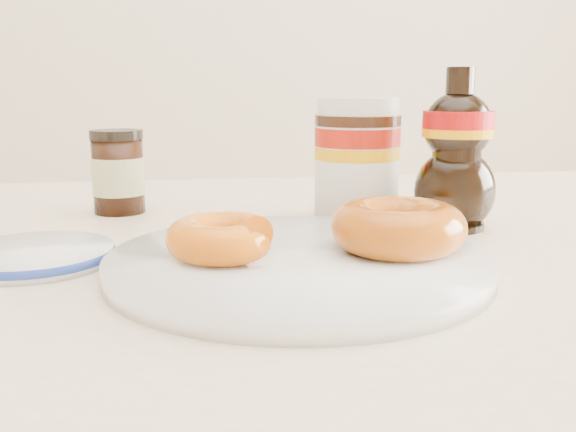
{
  "coord_description": "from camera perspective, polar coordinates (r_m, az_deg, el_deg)",
  "views": [
    {
      "loc": [
        -0.16,
        -0.46,
        0.89
      ],
      "look_at": [
        -0.07,
        0.07,
        0.79
      ],
      "focal_mm": 40.0,
      "sensor_mm": 36.0,
      "label": 1
    }
  ],
  "objects": [
    {
      "name": "nutella_jar",
      "position": [
        0.71,
        6.16,
        5.52
      ],
      "size": [
        0.09,
        0.09,
        0.13
      ],
      "rotation": [
        0.0,
        0.0,
        0.21
      ],
      "color": "white",
      "rests_on": "dining_table"
    },
    {
      "name": "dining_table",
      "position": [
        0.62,
        6.32,
        -9.98
      ],
      "size": [
        1.4,
        0.9,
        0.75
      ],
      "color": "beige",
      "rests_on": "ground"
    },
    {
      "name": "dark_jar",
      "position": [
        0.76,
        -14.86,
        3.75
      ],
      "size": [
        0.06,
        0.06,
        0.09
      ],
      "rotation": [
        0.0,
        0.0,
        -0.17
      ],
      "color": "black",
      "rests_on": "dining_table"
    },
    {
      "name": "blue_rim_saucer",
      "position": [
        0.57,
        -21.66,
        -3.23
      ],
      "size": [
        0.13,
        0.13,
        0.01
      ],
      "color": "white",
      "rests_on": "dining_table"
    },
    {
      "name": "donut_whole",
      "position": [
        0.52,
        9.77,
        -0.96
      ],
      "size": [
        0.13,
        0.13,
        0.04
      ],
      "primitive_type": "torus",
      "rotation": [
        0.0,
        0.0,
        0.28
      ],
      "color": "#9C480A",
      "rests_on": "plate"
    },
    {
      "name": "donut_bitten",
      "position": [
        0.49,
        -5.87,
        -1.95
      ],
      "size": [
        0.11,
        0.11,
        0.03
      ],
      "primitive_type": "torus",
      "rotation": [
        0.0,
        0.0,
        0.35
      ],
      "color": "orange",
      "rests_on": "plate"
    },
    {
      "name": "plate",
      "position": [
        0.5,
        0.88,
        -4.13
      ],
      "size": [
        0.3,
        0.3,
        0.01
      ],
      "color": "white",
      "rests_on": "dining_table"
    },
    {
      "name": "syrup_bottle",
      "position": [
        0.67,
        14.76,
        5.72
      ],
      "size": [
        0.09,
        0.08,
        0.16
      ],
      "primitive_type": null,
      "rotation": [
        0.0,
        0.0,
        -0.17
      ],
      "color": "black",
      "rests_on": "dining_table"
    }
  ]
}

